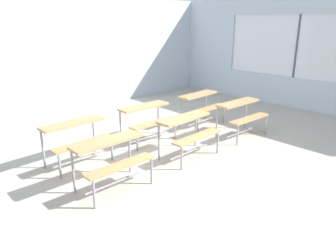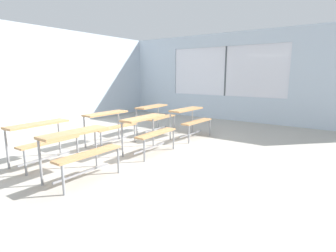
{
  "view_description": "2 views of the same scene",
  "coord_description": "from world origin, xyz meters",
  "px_view_note": "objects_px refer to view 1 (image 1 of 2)",
  "views": [
    {
      "loc": [
        -3.79,
        -3.65,
        2.43
      ],
      "look_at": [
        0.2,
        0.58,
        0.48
      ],
      "focal_mm": 34.29,
      "sensor_mm": 36.0,
      "label": 1
    },
    {
      "loc": [
        -3.8,
        -3.3,
        1.6
      ],
      "look_at": [
        1.14,
        0.23,
        0.4
      ],
      "focal_mm": 28.0,
      "sensor_mm": 36.0,
      "label": 2
    }
  ],
  "objects_px": {
    "desk_bench_r0c0": "(112,153)",
    "desk_bench_r1c1": "(147,115)",
    "desk_bench_r0c1": "(188,127)",
    "desk_bench_r1c0": "(76,133)",
    "desk_bench_r1c2": "(202,102)",
    "desk_bench_r0c2": "(242,111)"
  },
  "relations": [
    {
      "from": "desk_bench_r0c0",
      "to": "desk_bench_r1c1",
      "type": "distance_m",
      "value": 2.01
    },
    {
      "from": "desk_bench_r1c1",
      "to": "desk_bench_r0c0",
      "type": "bearing_deg",
      "value": -143.63
    },
    {
      "from": "desk_bench_r0c1",
      "to": "desk_bench_r1c0",
      "type": "xyz_separation_m",
      "value": [
        -1.63,
        1.1,
        0.0
      ]
    },
    {
      "from": "desk_bench_r0c0",
      "to": "desk_bench_r1c1",
      "type": "bearing_deg",
      "value": 35.28
    },
    {
      "from": "desk_bench_r1c2",
      "to": "desk_bench_r0c2",
      "type": "bearing_deg",
      "value": -90.96
    },
    {
      "from": "desk_bench_r0c2",
      "to": "desk_bench_r0c1",
      "type": "bearing_deg",
      "value": -178.64
    },
    {
      "from": "desk_bench_r0c0",
      "to": "desk_bench_r0c2",
      "type": "distance_m",
      "value": 3.3
    },
    {
      "from": "desk_bench_r1c1",
      "to": "desk_bench_r0c2",
      "type": "bearing_deg",
      "value": -33.41
    },
    {
      "from": "desk_bench_r0c1",
      "to": "desk_bench_r1c2",
      "type": "relative_size",
      "value": 0.99
    },
    {
      "from": "desk_bench_r0c0",
      "to": "desk_bench_r1c0",
      "type": "height_order",
      "value": "same"
    },
    {
      "from": "desk_bench_r1c1",
      "to": "desk_bench_r1c2",
      "type": "relative_size",
      "value": 0.99
    },
    {
      "from": "desk_bench_r1c0",
      "to": "desk_bench_r1c2",
      "type": "distance_m",
      "value": 3.23
    },
    {
      "from": "desk_bench_r0c0",
      "to": "desk_bench_r1c2",
      "type": "bearing_deg",
      "value": 18.97
    },
    {
      "from": "desk_bench_r0c2",
      "to": "desk_bench_r1c1",
      "type": "xyz_separation_m",
      "value": [
        -1.66,
        1.15,
        0.0
      ]
    },
    {
      "from": "desk_bench_r1c1",
      "to": "desk_bench_r1c2",
      "type": "bearing_deg",
      "value": -0.25
    },
    {
      "from": "desk_bench_r0c1",
      "to": "desk_bench_r1c0",
      "type": "bearing_deg",
      "value": 144.29
    },
    {
      "from": "desk_bench_r0c1",
      "to": "desk_bench_r1c0",
      "type": "relative_size",
      "value": 0.99
    },
    {
      "from": "desk_bench_r1c0",
      "to": "desk_bench_r0c0",
      "type": "bearing_deg",
      "value": -94.27
    },
    {
      "from": "desk_bench_r0c2",
      "to": "desk_bench_r1c0",
      "type": "relative_size",
      "value": 1.0
    },
    {
      "from": "desk_bench_r1c0",
      "to": "desk_bench_r1c1",
      "type": "xyz_separation_m",
      "value": [
        1.6,
        0.02,
        0.0
      ]
    },
    {
      "from": "desk_bench_r0c0",
      "to": "desk_bench_r0c2",
      "type": "height_order",
      "value": "same"
    },
    {
      "from": "desk_bench_r1c0",
      "to": "desk_bench_r1c1",
      "type": "bearing_deg",
      "value": -1.61
    }
  ]
}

